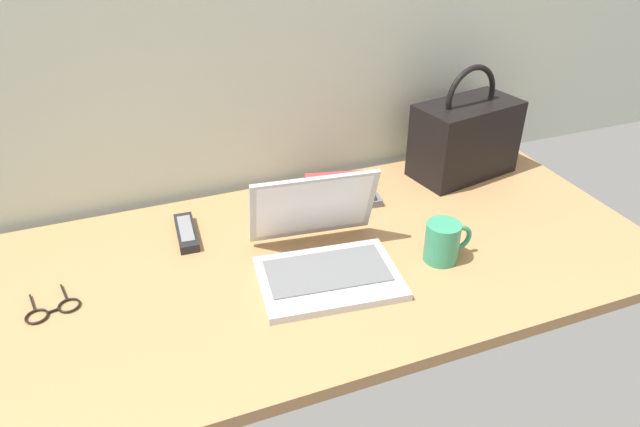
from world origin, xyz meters
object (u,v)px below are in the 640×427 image
coffee_mug (443,241)px  remote_control_near (186,232)px  book_stack (338,191)px  handbag (465,137)px  eyeglasses (53,310)px  laptop (323,253)px

coffee_mug → remote_control_near: (-0.55, 0.31, -0.04)m
book_stack → handbag: bearing=1.1°
book_stack → eyeglasses: bearing=-163.3°
laptop → handbag: handbag is taller
remote_control_near → eyeglasses: remote_control_near is taller
laptop → book_stack: (0.16, 0.29, -0.02)m
remote_control_near → coffee_mug: bearing=-29.9°
remote_control_near → handbag: handbag is taller
book_stack → remote_control_near: bearing=-174.6°
coffee_mug → eyeglasses: bearing=171.3°
remote_control_near → eyeglasses: 0.36m
remote_control_near → book_stack: (0.43, 0.04, 0.01)m
coffee_mug → remote_control_near: size_ratio=0.74×
remote_control_near → eyeglasses: (-0.31, -0.18, -0.01)m
handbag → book_stack: handbag is taller
laptop → coffee_mug: 0.28m
coffee_mug → book_stack: coffee_mug is taller
remote_control_near → handbag: bearing=3.4°
coffee_mug → book_stack: (-0.12, 0.35, -0.03)m
coffee_mug → handbag: handbag is taller
handbag → laptop: bearing=-152.1°
laptop → remote_control_near: bearing=137.7°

